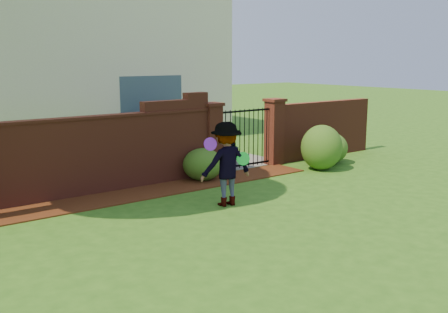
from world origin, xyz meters
TOP-DOWN VIEW (x-y plane):
  - ground at (0.00, 0.00)m, footprint 80.00×80.00m
  - mulch_bed at (-0.95, 3.34)m, footprint 11.10×1.08m
  - brick_wall at (-2.01, 4.00)m, footprint 8.70×0.31m
  - brick_wall_return at (6.60, 4.00)m, footprint 4.00×0.25m
  - pillar_left at (2.40, 4.00)m, footprint 0.50×0.50m
  - pillar_right at (4.60, 4.00)m, footprint 0.50×0.50m
  - iron_gate at (3.50, 4.00)m, footprint 1.78×0.03m
  - driveway at (3.50, 8.00)m, footprint 3.20×8.00m
  - house at (1.00, 12.00)m, footprint 12.40×6.40m
  - car at (3.06, 6.40)m, footprint 2.08×4.63m
  - shrub_left at (1.82, 3.59)m, footprint 0.99×0.99m
  - shrub_middle at (5.12, 2.67)m, footprint 1.12×1.12m
  - shrub_right at (5.97, 3.12)m, footprint 1.01×1.01m
  - man at (0.92, 1.45)m, footprint 1.21×0.81m
  - frisbee_purple at (0.54, 1.49)m, footprint 0.28×0.16m
  - frisbee_green at (1.21, 1.27)m, footprint 0.28×0.18m

SIDE VIEW (x-z plane):
  - ground at x=0.00m, z-range -0.01..0.00m
  - driveway at x=3.50m, z-range 0.00..0.01m
  - mulch_bed at x=-0.95m, z-range 0.00..0.03m
  - shrub_left at x=1.82m, z-range 0.00..0.81m
  - shrub_right at x=5.97m, z-range 0.00..0.90m
  - shrub_middle at x=5.12m, z-range 0.00..1.23m
  - car at x=3.06m, z-range 0.00..1.55m
  - brick_wall_return at x=6.60m, z-range 0.00..1.70m
  - iron_gate at x=3.50m, z-range 0.05..1.65m
  - man at x=0.92m, z-range 0.00..1.74m
  - brick_wall at x=-2.01m, z-range -0.15..2.01m
  - pillar_left at x=2.40m, z-range 0.02..1.90m
  - pillar_right at x=4.60m, z-range 0.02..1.90m
  - frisbee_green at x=1.21m, z-range 0.84..1.12m
  - frisbee_purple at x=0.54m, z-range 1.19..1.45m
  - house at x=1.00m, z-range 0.01..6.31m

